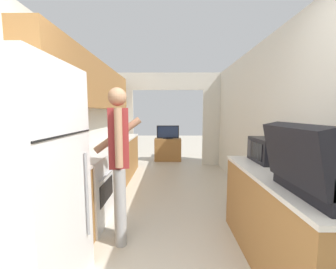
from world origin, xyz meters
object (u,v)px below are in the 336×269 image
Objects in this scene: range_oven at (83,190)px; microwave at (271,150)px; refrigerator at (21,189)px; knife at (100,148)px; television at (168,132)px; person at (119,161)px; tv_cabinet at (168,149)px; suitcase at (316,171)px.

range_oven is 2.21× the size of microwave.
refrigerator is 3.87× the size of microwave.
range_oven is at bearing 173.57° from microwave.
television is at bearing 53.09° from knife.
person is 2.17× the size of tv_cabinet.
suitcase is at bearing -77.69° from television.
person is at bearing 56.03° from refrigerator.
television is (0.51, 3.89, -0.07)m from person.
refrigerator is 0.94m from person.
knife is at bearing 159.55° from microwave.
range_oven is at bearing -107.08° from television.
suitcase is at bearing -77.79° from tv_cabinet.
range_oven is 0.73m from knife.
tv_cabinet is at bearing 53.34° from knife.
refrigerator is at bearing -102.38° from tv_cabinet.
range_oven is 3.08× the size of knife.
microwave reaches higher than television.
television is 1.97× the size of knife.
knife is at bearing 90.26° from refrigerator.
suitcase reaches higher than microwave.
microwave is 1.40× the size of knife.
range_oven is 1.56× the size of television.
range_oven is at bearing -106.89° from tv_cabinet.
person reaches higher than television.
knife is at bearing 139.18° from suitcase.
person reaches higher than suitcase.
tv_cabinet is at bearing 90.00° from television.
suitcase is 4.95m from tv_cabinet.
refrigerator is at bearing -87.50° from range_oven.
person is (0.52, 0.78, 0.03)m from refrigerator.
person reaches higher than microwave.
television is 3.13m from knife.
range_oven is at bearing 92.50° from refrigerator.
refrigerator is 2.41m from microwave.
refrigerator is 2.74× the size of television.
refrigerator is 4.78m from television.
tv_cabinet is 0.53m from television.
microwave reaches higher than range_oven.
television is (-1.03, 4.74, -0.20)m from suitcase.
range_oven is at bearing 42.59° from person.
person is 1.77m from suitcase.
range_oven reaches higher than knife.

